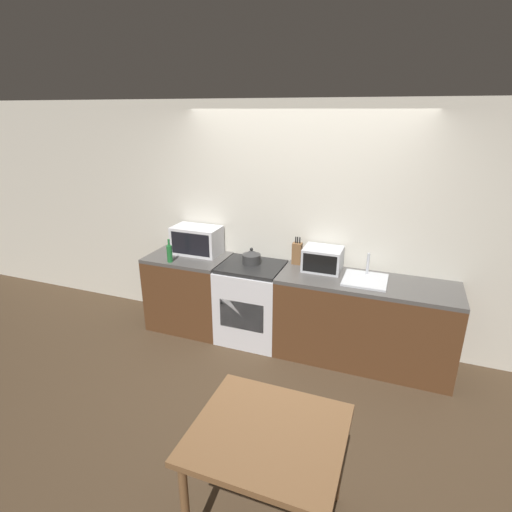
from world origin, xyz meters
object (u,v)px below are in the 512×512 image
object	(u,v)px
kettle	(251,257)
microwave	(197,240)
stove_range	(252,302)
toaster_oven	(323,259)
dining_table	(268,444)
bottle	(170,253)

from	to	relation	value
kettle	microwave	distance (m)	0.72
stove_range	toaster_oven	world-z (taller)	toaster_oven
stove_range	kettle	world-z (taller)	kettle
microwave	toaster_oven	size ratio (longest dim) A/B	1.39
microwave	dining_table	distance (m)	2.75
toaster_oven	stove_range	bearing A→B (deg)	-169.88
bottle	toaster_oven	size ratio (longest dim) A/B	0.67
stove_range	dining_table	bearing A→B (deg)	-66.22
kettle	bottle	distance (m)	0.91
dining_table	stove_range	bearing A→B (deg)	113.78
microwave	dining_table	bearing A→B (deg)	-53.02
stove_range	microwave	size ratio (longest dim) A/B	1.64
microwave	bottle	world-z (taller)	microwave
bottle	dining_table	distance (m)	2.57
stove_range	bottle	xyz separation A→B (m)	(-0.88, -0.23, 0.55)
kettle	stove_range	bearing A→B (deg)	-66.61
kettle	toaster_oven	xyz separation A→B (m)	(0.77, 0.08, 0.05)
bottle	stove_range	bearing A→B (deg)	14.53
microwave	toaster_oven	distance (m)	1.48
microwave	bottle	distance (m)	0.39
kettle	dining_table	size ratio (longest dim) A/B	0.23
kettle	bottle	world-z (taller)	bottle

